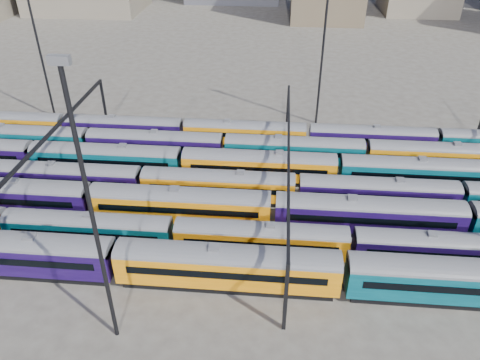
# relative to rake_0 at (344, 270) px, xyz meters

# --- Properties ---
(ground) EXTENTS (500.00, 500.00, 0.00)m
(ground) POSITION_rel_rake_0_xyz_m (-15.61, 15.00, -2.92)
(ground) COLOR #47433C
(ground) RESTS_ON ground
(rake_0) EXTENTS (135.34, 3.30, 5.57)m
(rake_0) POSITION_rel_rake_0_xyz_m (0.00, 0.00, 0.00)
(rake_0) COLOR black
(rake_0) RESTS_ON ground
(rake_1) EXTENTS (114.27, 2.79, 4.68)m
(rake_1) POSITION_rel_rake_0_xyz_m (1.33, 5.00, -0.47)
(rake_1) COLOR black
(rake_1) RESTS_ON ground
(rake_2) EXTENTS (130.41, 3.18, 5.36)m
(rake_2) POSITION_rel_rake_0_xyz_m (-28.96, 10.00, -0.11)
(rake_2) COLOR black
(rake_2) RESTS_ON ground
(rake_3) EXTENTS (138.22, 2.89, 4.86)m
(rake_3) POSITION_rel_rake_0_xyz_m (-34.01, 15.00, -0.37)
(rake_3) COLOR black
(rake_3) RESTS_ON ground
(rake_4) EXTENTS (125.97, 3.07, 5.18)m
(rake_4) POSITION_rel_rake_0_xyz_m (1.25, 20.00, -0.21)
(rake_4) COLOR black
(rake_4) RESTS_ON ground
(rake_5) EXTENTS (120.57, 2.94, 4.95)m
(rake_5) POSITION_rel_rake_0_xyz_m (-34.86, 25.00, -0.33)
(rake_5) COLOR black
(rake_5) RESTS_ON ground
(rake_6) EXTENTS (114.00, 2.78, 4.67)m
(rake_6) POSITION_rel_rake_0_xyz_m (-21.56, 30.00, -0.47)
(rake_6) COLOR black
(rake_6) RESTS_ON ground
(gantry_1) EXTENTS (0.35, 40.35, 8.03)m
(gantry_1) POSITION_rel_rake_0_xyz_m (-35.61, 15.00, 3.86)
(gantry_1) COLOR black
(gantry_1) RESTS_ON ground
(gantry_2) EXTENTS (0.35, 40.35, 8.03)m
(gantry_2) POSITION_rel_rake_0_xyz_m (-5.61, 15.00, 3.86)
(gantry_2) COLOR black
(gantry_2) RESTS_ON ground
(mast_1) EXTENTS (1.40, 0.50, 25.60)m
(mast_1) POSITION_rel_rake_0_xyz_m (-45.61, 37.00, 11.04)
(mast_1) COLOR black
(mast_1) RESTS_ON ground
(mast_2) EXTENTS (1.40, 0.50, 25.60)m
(mast_2) POSITION_rel_rake_0_xyz_m (-20.61, -7.00, 11.04)
(mast_2) COLOR black
(mast_2) RESTS_ON ground
(mast_3) EXTENTS (1.40, 0.50, 25.60)m
(mast_3) POSITION_rel_rake_0_xyz_m (-0.61, 39.00, 11.04)
(mast_3) COLOR black
(mast_3) RESTS_ON ground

